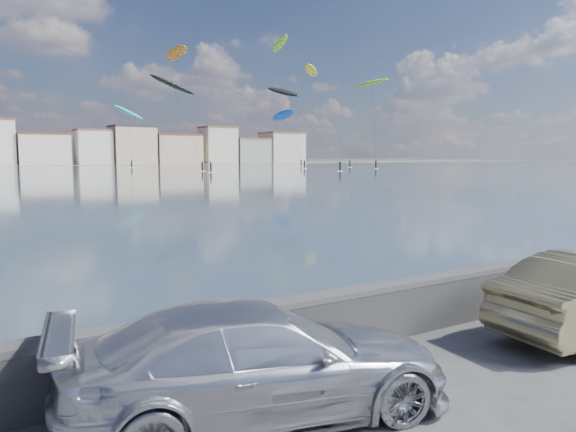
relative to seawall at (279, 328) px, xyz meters
name	(u,v)px	position (x,y,z in m)	size (l,w,h in m)	color
seawall	(279,328)	(0.00, 0.00, 0.00)	(400.00, 0.36, 1.08)	#28282B
car_silver	(259,362)	(-1.18, -1.44, 0.15)	(2.04, 5.01, 1.45)	#B9BBC1
kitesurfer_1	(284,93)	(61.17, 97.43, 16.13)	(6.56, 20.99, 18.81)	black
kitesurfer_2	(177,54)	(38.26, 101.33, 22.68)	(3.70, 18.11, 24.99)	orange
kitesurfer_3	(173,85)	(41.40, 111.95, 17.85)	(10.58, 17.61, 21.02)	black
kitesurfer_4	(280,45)	(87.65, 141.70, 35.98)	(4.93, 20.15, 39.69)	#8CD826
kitesurfer_6	(372,84)	(88.51, 100.23, 20.12)	(6.90, 11.54, 22.09)	#8CD826
kitesurfer_7	(128,113)	(40.78, 143.25, 13.86)	(8.04, 13.16, 17.10)	#19BFBF
kitesurfer_13	(283,116)	(69.33, 110.84, 12.22)	(3.74, 13.06, 14.80)	blue
kitesurfer_14	(311,71)	(87.03, 124.23, 25.92)	(9.00, 20.55, 28.43)	yellow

